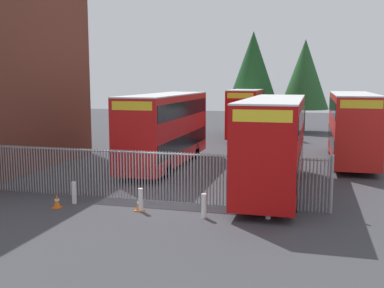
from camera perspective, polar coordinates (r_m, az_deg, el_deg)
ground_plane at (r=27.78m, az=2.10°, el=-2.98°), size 100.00×100.00×0.00m
palisade_fence at (r=20.35m, az=-6.06°, el=-3.68°), size 15.99×0.14×2.35m
double_decker_bus_near_gate at (r=22.04m, az=10.10°, el=0.41°), size 2.54×10.81×4.42m
double_decker_bus_behind_fence_left at (r=28.07m, az=-3.26°, el=2.13°), size 2.54×10.81×4.42m
double_decker_bus_behind_fence_right at (r=31.17m, az=19.19°, el=2.28°), size 2.54×10.81×4.42m
double_decker_bus_far_back at (r=42.86m, az=7.07°, el=4.10°), size 2.54×10.81×4.42m
bollard_near_left at (r=20.47m, az=-14.40°, el=-5.85°), size 0.20×0.20×0.95m
bollard_center_front at (r=18.77m, az=-6.38°, el=-6.90°), size 0.20×0.20×0.95m
bollard_near_right at (r=17.82m, az=1.48°, el=-7.67°), size 0.20×0.20×0.95m
bollard_far_right at (r=17.93m, az=9.45°, el=-7.68°), size 0.20×0.20×0.95m
traffic_cone_by_gate at (r=18.90m, az=-6.52°, el=-7.38°), size 0.34×0.34×0.59m
traffic_cone_mid_forecourt at (r=19.99m, az=-16.40°, el=-6.81°), size 0.34×0.34×0.59m
tree_tall_back at (r=44.69m, az=7.57°, el=9.28°), size 4.84×4.84×9.81m
tree_short_side at (r=47.97m, az=13.79°, el=8.38°), size 4.87×4.87×9.29m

